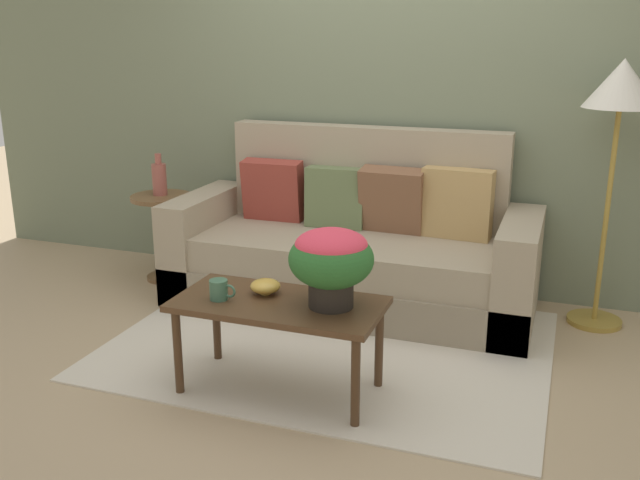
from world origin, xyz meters
name	(u,v)px	position (x,y,z in m)	size (l,w,h in m)	color
ground_plane	(326,350)	(0.00, 0.00, 0.00)	(14.00, 14.00, 0.00)	tan
wall_back	(389,72)	(0.00, 1.23, 1.43)	(6.40, 0.12, 2.86)	slate
area_rug	(330,344)	(0.00, 0.07, 0.01)	(2.36, 1.77, 0.01)	beige
couch	(354,250)	(-0.08, 0.76, 0.34)	(2.28, 0.89, 1.09)	gray
coffee_table	(279,312)	(-0.06, -0.50, 0.41)	(0.99, 0.49, 0.47)	#442D1B
side_table	(163,222)	(-1.45, 0.71, 0.42)	(0.42, 0.42, 0.60)	brown
floor_lamp	(620,103)	(1.39, 0.90, 1.31)	(0.41, 0.41, 1.54)	olive
potted_plant	(331,259)	(0.19, -0.48, 0.70)	(0.39, 0.39, 0.37)	black
coffee_mug	(219,290)	(-0.33, -0.58, 0.51)	(0.13, 0.09, 0.10)	#3D664C
snack_bowl	(265,286)	(-0.16, -0.44, 0.50)	(0.15, 0.15, 0.07)	gold
table_vase	(159,178)	(-1.47, 0.73, 0.72)	(0.10, 0.10, 0.29)	#934C42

